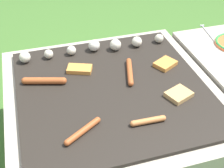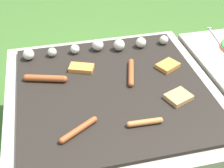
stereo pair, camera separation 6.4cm
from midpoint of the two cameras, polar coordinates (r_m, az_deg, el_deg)
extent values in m
plane|color=#3D6628|center=(1.64, 1.14, -11.66)|extent=(14.00, 14.00, 0.00)
cube|color=#A89E8C|center=(1.50, 1.23, -6.93)|extent=(0.92, 0.92, 0.38)
cube|color=black|center=(1.37, 1.33, -0.99)|extent=(0.81, 0.81, 0.02)
cylinder|color=#A34C23|center=(1.44, 4.78, 2.15)|extent=(0.07, 0.18, 0.03)
sphere|color=#A34C23|center=(1.36, 4.83, -0.05)|extent=(0.03, 0.03, 0.03)
sphere|color=#A34C23|center=(1.51, 4.73, 4.13)|extent=(0.03, 0.03, 0.03)
cylinder|color=#C6753D|center=(1.19, 7.57, -6.98)|extent=(0.12, 0.03, 0.02)
sphere|color=#C6753D|center=(1.21, 10.31, -6.55)|extent=(0.02, 0.02, 0.02)
sphere|color=#C6753D|center=(1.18, 4.75, -7.41)|extent=(0.02, 0.02, 0.02)
cylinder|color=#A34C23|center=(1.41, -10.85, 1.00)|extent=(0.17, 0.08, 0.03)
sphere|color=#A34C23|center=(1.40, -7.45, 0.89)|extent=(0.03, 0.03, 0.03)
sphere|color=#A34C23|center=(1.44, -14.15, 1.11)|extent=(0.03, 0.03, 0.03)
cylinder|color=#A34C23|center=(1.16, -4.54, -8.34)|extent=(0.14, 0.10, 0.02)
sphere|color=#A34C23|center=(1.13, -7.53, -10.27)|extent=(0.02, 0.02, 0.02)
sphere|color=#A34C23|center=(1.20, -1.73, -6.50)|extent=(0.02, 0.02, 0.02)
cube|color=tan|center=(1.33, 13.42, -2.34)|extent=(0.12, 0.11, 0.02)
cube|color=#D18438|center=(1.51, 11.36, 3.30)|extent=(0.12, 0.11, 0.02)
cube|color=#D18438|center=(1.47, -4.39, 2.93)|extent=(0.13, 0.10, 0.02)
sphere|color=beige|center=(1.58, -13.89, 5.27)|extent=(0.05, 0.05, 0.05)
sphere|color=beige|center=(1.58, -9.75, 5.75)|extent=(0.05, 0.05, 0.05)
sphere|color=beige|center=(1.59, -5.66, 6.35)|extent=(0.05, 0.05, 0.05)
sphere|color=silver|center=(1.60, -1.38, 7.15)|extent=(0.06, 0.06, 0.06)
sphere|color=beige|center=(1.61, 2.46, 7.14)|extent=(0.06, 0.06, 0.06)
sphere|color=beige|center=(1.64, 6.44, 7.54)|extent=(0.05, 0.05, 0.05)
sphere|color=beige|center=(1.69, 10.53, 7.92)|extent=(0.05, 0.05, 0.05)
cylinder|color=silver|center=(1.83, 19.37, 8.06)|extent=(0.04, 0.21, 0.01)
cube|color=silver|center=(1.91, 18.28, 9.64)|extent=(0.02, 0.01, 0.01)
camera|label=1|loc=(0.03, -88.65, 1.05)|focal=50.00mm
camera|label=2|loc=(0.03, 91.35, -1.05)|focal=50.00mm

